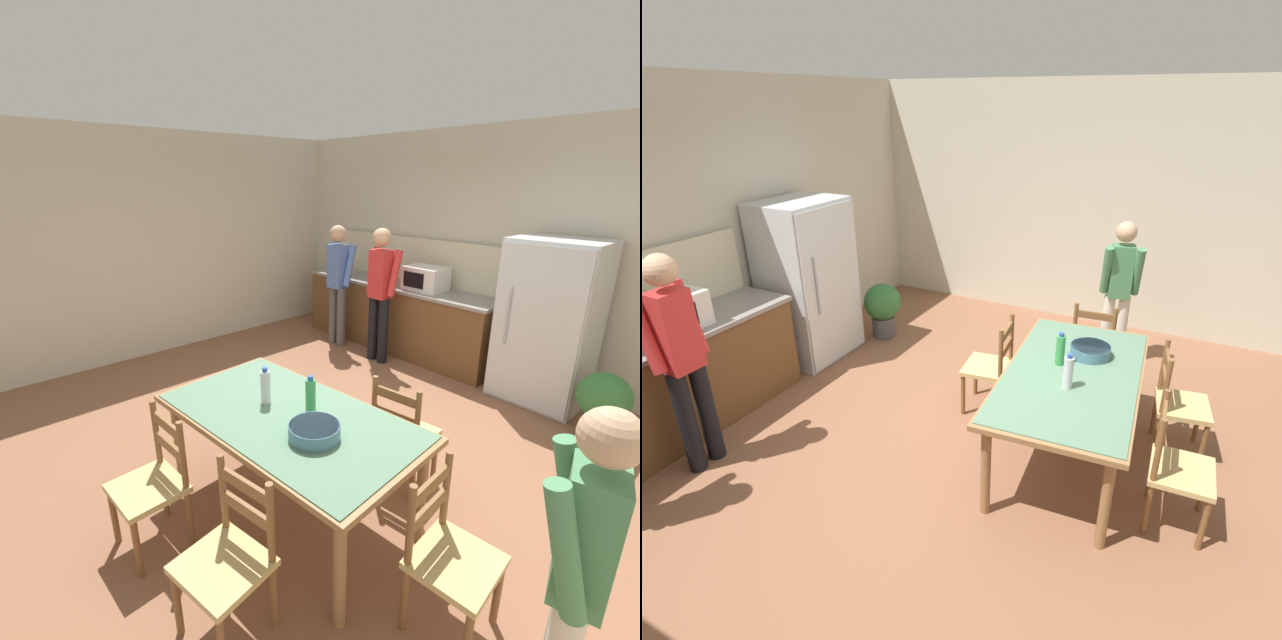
{
  "view_description": "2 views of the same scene",
  "coord_description": "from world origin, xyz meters",
  "views": [
    {
      "loc": [
        2.43,
        -2.38,
        2.27
      ],
      "look_at": [
        -0.33,
        0.09,
        1.06
      ],
      "focal_mm": 24.0,
      "sensor_mm": 36.0,
      "label": 1
    },
    {
      "loc": [
        -2.91,
        -1.58,
        2.68
      ],
      "look_at": [
        -0.03,
        -0.13,
        1.24
      ],
      "focal_mm": 28.0,
      "sensor_mm": 36.0,
      "label": 2
    }
  ],
  "objects": [
    {
      "name": "chair_side_near_left",
      "position": [
        0.05,
        -1.67,
        0.44
      ],
      "size": [
        0.44,
        0.42,
        0.91
      ],
      "rotation": [
        0.0,
        0.0,
        0.05
      ],
      "color": "brown",
      "rests_on": "ground"
    },
    {
      "name": "chair_side_far_right",
      "position": [
        0.75,
        -0.03,
        0.44
      ],
      "size": [
        0.47,
        0.45,
        0.91
      ],
      "rotation": [
        0.0,
        0.0,
        3.27
      ],
      "color": "brown",
      "rests_on": "ground"
    },
    {
      "name": "bottle_near_centre",
      "position": [
        0.17,
        -0.87,
        0.9
      ],
      "size": [
        0.07,
        0.07,
        0.27
      ],
      "color": "silver",
      "rests_on": "dining_table"
    },
    {
      "name": "refrigerator",
      "position": [
        0.87,
        2.19,
        0.87
      ],
      "size": [
        0.87,
        0.73,
        1.73
      ],
      "color": "silver",
      "rests_on": "ground"
    },
    {
      "name": "person_at_sink",
      "position": [
        -1.77,
        1.71,
        0.96
      ],
      "size": [
        0.43,
        0.3,
        1.71
      ],
      "rotation": [
        0.0,
        0.0,
        1.57
      ],
      "color": "#4C4C4C",
      "rests_on": "ground"
    },
    {
      "name": "chair_head_end",
      "position": [
        1.6,
        -0.75,
        0.44
      ],
      "size": [
        0.44,
        0.45,
        0.91
      ],
      "rotation": [
        0.0,
        0.0,
        1.66
      ],
      "color": "brown",
      "rests_on": "ground"
    },
    {
      "name": "counter_splashback",
      "position": [
        -1.12,
        2.54,
        1.23
      ],
      "size": [
        2.88,
        0.03,
        0.6
      ],
      "primitive_type": "cube",
      "color": "beige",
      "rests_on": "kitchen_counter"
    },
    {
      "name": "dining_table",
      "position": [
        0.39,
        -0.85,
        0.7
      ],
      "size": [
        1.91,
        1.14,
        0.78
      ],
      "rotation": [
        0.0,
        0.0,
        0.08
      ],
      "color": "olive",
      "rests_on": "ground"
    },
    {
      "name": "chair_side_near_right",
      "position": [
        0.87,
        -1.6,
        0.44
      ],
      "size": [
        0.48,
        0.46,
        0.91
      ],
      "rotation": [
        0.0,
        0.0,
        0.17
      ],
      "color": "brown",
      "rests_on": "ground"
    },
    {
      "name": "ground_plane",
      "position": [
        0.0,
        0.0,
        0.0
      ],
      "size": [
        8.32,
        8.32,
        0.0
      ],
      "primitive_type": "plane",
      "color": "brown"
    },
    {
      "name": "kitchen_counter",
      "position": [
        -1.13,
        2.23,
        0.47
      ],
      "size": [
        2.92,
        0.66,
        0.93
      ],
      "color": "brown",
      "rests_on": "ground"
    },
    {
      "name": "person_at_counter",
      "position": [
        -0.98,
        1.69,
        0.97
      ],
      "size": [
        0.43,
        0.3,
        1.73
      ],
      "rotation": [
        0.0,
        0.0,
        1.57
      ],
      "color": "black",
      "rests_on": "ground"
    },
    {
      "name": "microwave",
      "position": [
        -0.67,
        2.21,
        1.08
      ],
      "size": [
        0.5,
        0.39,
        0.3
      ],
      "color": "white",
      "rests_on": "kitchen_counter"
    },
    {
      "name": "wall_back",
      "position": [
        0.0,
        2.66,
        1.45
      ],
      "size": [
        6.52,
        0.12,
        2.9
      ],
      "primitive_type": "cube",
      "color": "beige",
      "rests_on": "ground"
    },
    {
      "name": "person_by_table",
      "position": [
        2.16,
        -0.85,
        0.88
      ],
      "size": [
        0.33,
        0.43,
        1.56
      ],
      "rotation": [
        0.0,
        0.0,
        3.41
      ],
      "color": "silver",
      "rests_on": "ground"
    },
    {
      "name": "bottle_off_centre",
      "position": [
        0.48,
        -0.72,
        0.9
      ],
      "size": [
        0.07,
        0.07,
        0.27
      ],
      "color": "green",
      "rests_on": "dining_table"
    },
    {
      "name": "serving_bowl",
      "position": [
        0.72,
        -0.9,
        0.83
      ],
      "size": [
        0.32,
        0.32,
        0.09
      ],
      "color": "slate",
      "rests_on": "dining_table"
    },
    {
      "name": "wall_left",
      "position": [
        -3.26,
        0.0,
        1.45
      ],
      "size": [
        0.12,
        5.2,
        2.9
      ],
      "primitive_type": "cube",
      "color": "beige",
      "rests_on": "ground"
    },
    {
      "name": "potted_plant",
      "position": [
        1.58,
        1.76,
        0.39
      ],
      "size": [
        0.44,
        0.44,
        0.67
      ],
      "color": "#4C4C51",
      "rests_on": "ground"
    }
  ]
}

